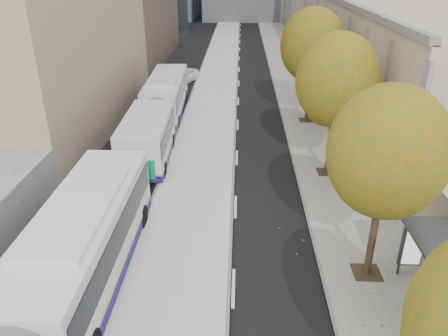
{
  "coord_description": "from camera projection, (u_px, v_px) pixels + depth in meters",
  "views": [
    {
      "loc": [
        -1.52,
        -0.94,
        11.29
      ],
      "look_at": [
        -2.2,
        17.29,
        2.5
      ],
      "focal_mm": 35.0,
      "sensor_mm": 36.0,
      "label": 1
    }
  ],
  "objects": [
    {
      "name": "distant_car",
      "position": [
        185.0,
        76.0,
        43.53
      ],
      "size": [
        2.91,
        4.37,
        1.38
      ],
      "primitive_type": "imported",
      "rotation": [
        0.0,
        0.0,
        -0.34
      ],
      "color": "white",
      "rests_on": "ground"
    },
    {
      "name": "sidewalk",
      "position": [
        306.0,
        105.0,
        37.05
      ],
      "size": [
        4.75,
        150.0,
        0.08
      ],
      "primitive_type": "cube",
      "color": "gray",
      "rests_on": "ground"
    },
    {
      "name": "bus_platform",
      "position": [
        212.0,
        103.0,
        37.3
      ],
      "size": [
        4.25,
        150.0,
        0.15
      ],
      "primitive_type": "cube",
      "color": "#BCBCBC",
      "rests_on": "ground"
    },
    {
      "name": "tree_e",
      "position": [
        313.0,
        45.0,
        31.01
      ],
      "size": [
        4.6,
        4.6,
        7.92
      ],
      "color": "black",
      "rests_on": "sidewalk"
    },
    {
      "name": "bus_far",
      "position": [
        159.0,
        110.0,
        30.9
      ],
      "size": [
        3.18,
        17.61,
        2.92
      ],
      "rotation": [
        0.0,
        0.0,
        0.04
      ],
      "color": "silver",
      "rests_on": "ground"
    },
    {
      "name": "tree_c",
      "position": [
        388.0,
        153.0,
        15.0
      ],
      "size": [
        4.2,
        4.2,
        7.28
      ],
      "color": "black",
      "rests_on": "sidewalk"
    },
    {
      "name": "bus_near",
      "position": [
        35.0,
        332.0,
        12.36
      ],
      "size": [
        2.87,
        19.17,
        3.19
      ],
      "rotation": [
        0.0,
        0.0,
        -0.0
      ],
      "color": "silver",
      "rests_on": "ground"
    },
    {
      "name": "tree_d",
      "position": [
        337.0,
        80.0,
        23.01
      ],
      "size": [
        4.4,
        4.4,
        7.6
      ],
      "color": "black",
      "rests_on": "sidewalk"
    },
    {
      "name": "building_tan",
      "position": [
        363.0,
        16.0,
        61.05
      ],
      "size": [
        18.0,
        92.0,
        8.0
      ],
      "primitive_type": "cube",
      "color": "tan",
      "rests_on": "ground"
    }
  ]
}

